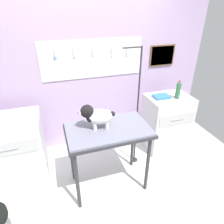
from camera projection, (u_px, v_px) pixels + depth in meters
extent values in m
cube|color=silver|center=(113.00, 194.00, 2.60)|extent=(4.40, 4.00, 0.04)
cube|color=#BA9FC8|center=(88.00, 79.00, 3.11)|extent=(4.00, 0.06, 2.30)
cube|color=white|center=(93.00, 59.00, 2.95)|extent=(1.55, 0.02, 0.56)
cylinder|color=gray|center=(54.00, 48.00, 2.70)|extent=(0.01, 0.02, 0.01)
cube|color=silver|center=(54.00, 53.00, 2.73)|extent=(0.01, 0.00, 0.11)
cube|color=silver|center=(55.00, 53.00, 2.73)|extent=(0.01, 0.00, 0.11)
torus|color=blue|center=(54.00, 58.00, 2.76)|extent=(0.03, 0.01, 0.03)
torus|color=blue|center=(56.00, 58.00, 2.77)|extent=(0.03, 0.01, 0.03)
cylinder|color=gray|center=(73.00, 47.00, 2.78)|extent=(0.01, 0.02, 0.01)
cube|color=silver|center=(74.00, 53.00, 2.81)|extent=(0.03, 0.01, 0.13)
cylinder|color=gray|center=(93.00, 46.00, 2.86)|extent=(0.01, 0.02, 0.01)
cube|color=silver|center=(93.00, 52.00, 2.88)|extent=(0.03, 0.01, 0.13)
cylinder|color=gray|center=(112.00, 47.00, 2.95)|extent=(0.01, 0.02, 0.01)
cube|color=silver|center=(112.00, 52.00, 2.98)|extent=(0.03, 0.01, 0.13)
cylinder|color=gray|center=(127.00, 46.00, 3.02)|extent=(0.01, 0.02, 0.01)
cube|color=silver|center=(127.00, 51.00, 3.04)|extent=(0.03, 0.01, 0.13)
cube|color=brown|center=(162.00, 56.00, 3.28)|extent=(0.44, 0.02, 0.34)
cube|color=tan|center=(162.00, 56.00, 3.27)|extent=(0.41, 0.01, 0.30)
cylinder|color=#2D2D33|center=(77.00, 182.00, 2.22)|extent=(0.04, 0.04, 0.85)
cylinder|color=#2D2D33|center=(148.00, 165.00, 2.46)|extent=(0.04, 0.04, 0.85)
cylinder|color=#2D2D33|center=(72.00, 155.00, 2.62)|extent=(0.04, 0.04, 0.85)
cylinder|color=#2D2D33|center=(133.00, 142.00, 2.86)|extent=(0.04, 0.04, 0.85)
cube|color=#2D2D33|center=(108.00, 131.00, 2.33)|extent=(1.00, 0.59, 0.03)
cube|color=slate|center=(108.00, 129.00, 2.31)|extent=(0.97, 0.58, 0.03)
cylinder|color=#2D2D33|center=(134.00, 160.00, 3.14)|extent=(0.11, 0.11, 0.01)
cylinder|color=#2D2D33|center=(137.00, 112.00, 2.73)|extent=(0.02, 0.02, 1.75)
cylinder|color=#2D2D33|center=(132.00, 47.00, 2.28)|extent=(0.24, 0.02, 0.02)
cylinder|color=white|center=(95.00, 126.00, 2.25)|extent=(0.04, 0.04, 0.10)
cylinder|color=white|center=(94.00, 122.00, 2.33)|extent=(0.04, 0.04, 0.10)
cylinder|color=white|center=(107.00, 125.00, 2.27)|extent=(0.04, 0.04, 0.10)
cylinder|color=white|center=(106.00, 121.00, 2.35)|extent=(0.04, 0.04, 0.10)
ellipsoid|color=white|center=(100.00, 117.00, 2.25)|extent=(0.32, 0.23, 0.17)
ellipsoid|color=black|center=(91.00, 118.00, 2.24)|extent=(0.12, 0.15, 0.09)
sphere|color=black|center=(87.00, 111.00, 2.19)|extent=(0.15, 0.15, 0.15)
ellipsoid|color=white|center=(81.00, 113.00, 2.19)|extent=(0.08, 0.07, 0.05)
sphere|color=black|center=(79.00, 113.00, 2.18)|extent=(0.02, 0.02, 0.02)
ellipsoid|color=black|center=(89.00, 113.00, 2.13)|extent=(0.05, 0.04, 0.08)
ellipsoid|color=black|center=(88.00, 108.00, 2.24)|extent=(0.05, 0.04, 0.08)
sphere|color=black|center=(112.00, 114.00, 2.26)|extent=(0.06, 0.06, 0.06)
cube|color=silver|center=(13.00, 148.00, 2.68)|extent=(0.80, 0.56, 0.92)
cube|color=#BEBDBE|center=(7.00, 150.00, 2.35)|extent=(0.70, 0.01, 0.18)
cylinder|color=#99999E|center=(7.00, 150.00, 2.34)|extent=(0.24, 0.02, 0.02)
cube|color=silver|center=(166.00, 122.00, 3.28)|extent=(0.68, 0.52, 0.92)
cube|color=#BCB8BA|center=(177.00, 119.00, 2.96)|extent=(0.60, 0.01, 0.18)
cylinder|color=#99999E|center=(177.00, 120.00, 2.96)|extent=(0.20, 0.02, 0.02)
cylinder|color=#316F42|center=(178.00, 91.00, 2.96)|extent=(0.07, 0.07, 0.24)
cone|color=#316F42|center=(179.00, 82.00, 2.90)|extent=(0.07, 0.07, 0.02)
cylinder|color=red|center=(180.00, 81.00, 2.89)|extent=(0.03, 0.03, 0.02)
cube|color=#3579BE|center=(161.00, 96.00, 3.03)|extent=(0.24, 0.18, 0.04)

